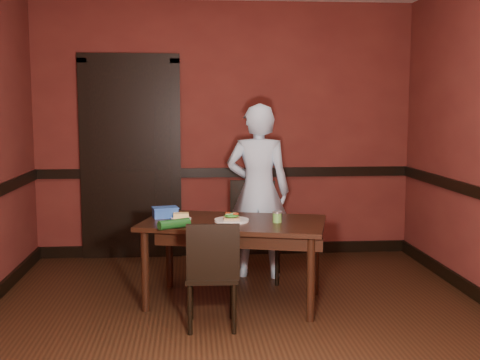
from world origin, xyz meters
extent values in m
cube|color=black|center=(0.00, 0.00, 0.00)|extent=(4.00, 4.50, 0.01)
cube|color=#5B211B|center=(0.00, 2.25, 1.35)|extent=(4.00, 0.02, 2.70)
cube|color=#5B211B|center=(0.00, -2.25, 1.35)|extent=(4.00, 0.02, 2.70)
cube|color=black|center=(0.00, 2.23, 0.90)|extent=(4.00, 0.03, 0.10)
cube|color=black|center=(0.00, 2.23, 0.06)|extent=(4.00, 0.03, 0.12)
cube|color=black|center=(-1.00, 2.21, 1.02)|extent=(0.85, 0.04, 2.05)
cube|color=black|center=(-1.48, 2.23, 1.02)|extent=(0.10, 0.06, 2.15)
cube|color=black|center=(-0.52, 2.23, 1.02)|extent=(0.10, 0.06, 2.15)
cube|color=black|center=(-1.00, 2.23, 2.10)|extent=(1.05, 0.06, 0.10)
cube|color=black|center=(-0.03, 0.63, 0.34)|extent=(1.62, 1.16, 0.68)
imported|color=silver|center=(0.26, 1.38, 0.82)|extent=(0.66, 0.50, 1.63)
cylinder|color=white|center=(-0.05, 0.60, 0.69)|extent=(0.28, 0.28, 0.01)
cube|color=#AB8153|center=(-0.05, 0.60, 0.71)|extent=(0.13, 0.12, 0.02)
ellipsoid|color=#318B2A|center=(-0.05, 0.60, 0.73)|extent=(0.12, 0.11, 0.03)
cylinder|color=#C33B15|center=(-0.07, 0.62, 0.75)|extent=(0.05, 0.05, 0.01)
cylinder|color=#C33B15|center=(-0.02, 0.59, 0.75)|extent=(0.05, 0.05, 0.01)
cylinder|color=#85C06C|center=(-0.08, 0.58, 0.75)|extent=(0.03, 0.03, 0.01)
cylinder|color=#85C06C|center=(-0.02, 0.63, 0.75)|extent=(0.03, 0.03, 0.01)
cylinder|color=#85C06C|center=(-0.05, 0.60, 0.75)|extent=(0.03, 0.03, 0.01)
cylinder|color=#59993F|center=(0.31, 0.53, 0.72)|extent=(0.07, 0.07, 0.08)
cylinder|color=beige|center=(0.31, 0.53, 0.76)|extent=(0.08, 0.08, 0.01)
cylinder|color=white|center=(-0.45, 0.74, 0.69)|extent=(0.17, 0.17, 0.01)
cube|color=#EACB70|center=(-0.45, 0.74, 0.71)|extent=(0.13, 0.08, 0.04)
cube|color=blue|center=(-0.59, 0.82, 0.72)|extent=(0.22, 0.17, 0.08)
cube|color=blue|center=(-0.59, 0.82, 0.76)|extent=(0.24, 0.19, 0.01)
cylinder|color=#144517|center=(-0.50, 0.36, 0.72)|extent=(0.26, 0.19, 0.07)
camera|label=1|loc=(-0.37, -4.16, 1.61)|focal=45.00mm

